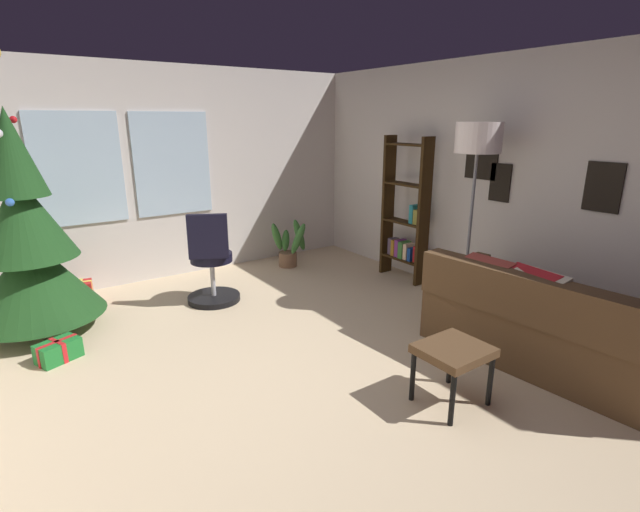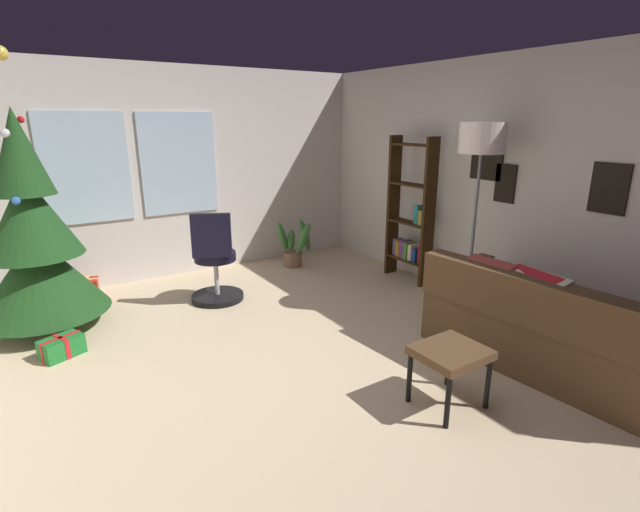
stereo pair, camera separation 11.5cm
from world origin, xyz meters
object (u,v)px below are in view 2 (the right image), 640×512
object	(u,v)px
holiday_tree	(35,243)
office_chair	(215,266)
footstool	(450,357)
bookshelf	(411,219)
floor_lamp	(481,149)
gift_box_green	(62,347)
gift_box_red	(88,290)
potted_plant	(295,246)
couch	(572,332)

from	to	relation	value
holiday_tree	office_chair	distance (m)	1.66
footstool	holiday_tree	world-z (taller)	holiday_tree
bookshelf	floor_lamp	xyz separation A→B (m)	(-0.24, -1.11, 0.88)
gift_box_green	floor_lamp	xyz separation A→B (m)	(3.54, -1.24, 1.56)
gift_box_red	gift_box_green	size ratio (longest dim) A/B	0.70
holiday_tree	bookshelf	distance (m)	3.92
bookshelf	potted_plant	world-z (taller)	bookshelf
bookshelf	couch	bearing A→B (deg)	-100.12
footstool	bookshelf	bearing A→B (deg)	52.44
floor_lamp	office_chair	bearing A→B (deg)	139.93
office_chair	potted_plant	bearing A→B (deg)	25.41
office_chair	bookshelf	bearing A→B (deg)	-14.57
holiday_tree	bookshelf	size ratio (longest dim) A/B	1.44
couch	gift_box_red	world-z (taller)	couch
gift_box_green	holiday_tree	bearing A→B (deg)	94.19
gift_box_red	office_chair	world-z (taller)	office_chair
footstool	gift_box_green	size ratio (longest dim) A/B	1.23
office_chair	couch	bearing A→B (deg)	-57.09
couch	bookshelf	bearing A→B (deg)	79.88
couch	gift_box_green	distance (m)	4.14
gift_box_red	gift_box_green	bearing A→B (deg)	-106.80
couch	gift_box_green	size ratio (longest dim) A/B	5.36
couch	floor_lamp	bearing A→B (deg)	81.69
footstool	floor_lamp	world-z (taller)	floor_lamp
footstool	gift_box_green	xyz separation A→B (m)	(-2.16, 2.23, -0.28)
footstool	holiday_tree	size ratio (longest dim) A/B	0.18
footstool	gift_box_red	world-z (taller)	footstool
footstool	holiday_tree	xyz separation A→B (m)	(-2.21, 2.94, 0.46)
gift_box_green	footstool	bearing A→B (deg)	-45.85
couch	gift_box_red	distance (m)	4.70
holiday_tree	gift_box_green	distance (m)	1.03
footstool	holiday_tree	distance (m)	3.71
potted_plant	couch	bearing A→B (deg)	-81.98
gift_box_red	floor_lamp	world-z (taller)	floor_lamp
couch	holiday_tree	size ratio (longest dim) A/B	0.79
gift_box_green	bookshelf	bearing A→B (deg)	-1.94
holiday_tree	office_chair	size ratio (longest dim) A/B	2.48
footstool	floor_lamp	xyz separation A→B (m)	(1.38, 0.99, 1.27)
gift_box_red	potted_plant	distance (m)	2.52
gift_box_red	holiday_tree	bearing A→B (deg)	-129.78
couch	footstool	bearing A→B (deg)	172.29
floor_lamp	footstool	bearing A→B (deg)	-144.29
footstool	bookshelf	xyz separation A→B (m)	(1.61, 2.10, 0.39)
holiday_tree	gift_box_red	bearing A→B (deg)	50.22
couch	office_chair	bearing A→B (deg)	122.91
gift_box_red	potted_plant	bearing A→B (deg)	-2.65
footstool	bookshelf	size ratio (longest dim) A/B	0.26
potted_plant	gift_box_green	bearing A→B (deg)	-159.15
holiday_tree	potted_plant	distance (m)	3.01
couch	gift_box_green	world-z (taller)	couch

